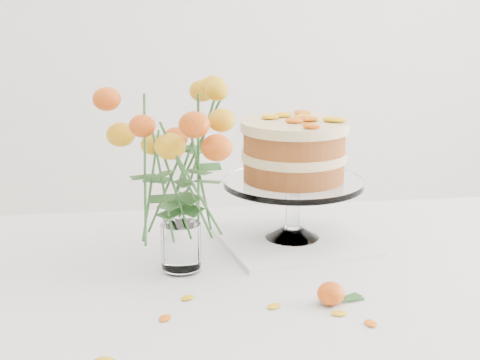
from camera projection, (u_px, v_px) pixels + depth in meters
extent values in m
cube|color=tan|center=(328.00, 292.00, 1.22)|extent=(1.40, 0.90, 0.04)
cube|color=silver|center=(329.00, 281.00, 1.22)|extent=(1.42, 0.92, 0.01)
cube|color=silver|center=(281.00, 245.00, 1.68)|extent=(1.42, 0.01, 0.20)
cube|color=white|center=(292.00, 239.00, 1.41)|extent=(0.34, 0.34, 0.01)
cylinder|color=white|center=(293.00, 207.00, 1.39)|extent=(0.03, 0.03, 0.09)
cylinder|color=white|center=(293.00, 182.00, 1.37)|extent=(0.29, 0.29, 0.01)
cylinder|color=#935421|center=(294.00, 170.00, 1.37)|extent=(0.22, 0.22, 0.04)
cylinder|color=beige|center=(294.00, 155.00, 1.36)|extent=(0.23, 0.23, 0.02)
cylinder|color=#935421|center=(294.00, 141.00, 1.35)|extent=(0.22, 0.22, 0.04)
cylinder|color=beige|center=(295.00, 126.00, 1.34)|extent=(0.23, 0.23, 0.02)
cylinder|color=white|center=(182.00, 269.00, 1.25)|extent=(0.06, 0.06, 0.01)
cylinder|color=white|center=(181.00, 246.00, 1.24)|extent=(0.07, 0.07, 0.09)
ellipsoid|color=red|center=(331.00, 294.00, 1.11)|extent=(0.05, 0.05, 0.04)
cylinder|color=#295823|center=(349.00, 301.00, 1.12)|extent=(0.06, 0.01, 0.00)
ellipsoid|color=yellow|center=(274.00, 306.00, 1.11)|extent=(0.03, 0.02, 0.00)
ellipsoid|color=yellow|center=(339.00, 314.00, 1.08)|extent=(0.03, 0.02, 0.00)
ellipsoid|color=yellow|center=(371.00, 324.00, 1.05)|extent=(0.03, 0.02, 0.00)
ellipsoid|color=yellow|center=(188.00, 298.00, 1.14)|extent=(0.03, 0.02, 0.00)
ellipsoid|color=yellow|center=(165.00, 318.00, 1.06)|extent=(0.03, 0.02, 0.00)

